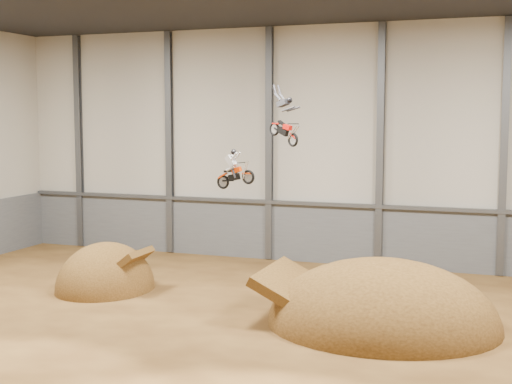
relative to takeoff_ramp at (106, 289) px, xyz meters
The scene contains 13 objects.
floor 9.97m from the takeoff_ramp, 29.22° to the right, with size 40.00×40.00×0.00m, color #482D13.
back_wall 15.08m from the takeoff_ramp, 49.37° to the left, with size 40.00×0.10×14.00m, color #B3AC9E.
lower_band_back 13.39m from the takeoff_ramp, 49.08° to the left, with size 39.80×0.18×3.50m, color #575A5F.
steel_rail 13.64m from the takeoff_ramp, 48.66° to the left, with size 39.80×0.35×0.20m, color #47494F.
steel_column_0 14.53m from the takeoff_ramp, 128.73° to the left, with size 0.40×0.36×13.90m, color #47494F.
steel_column_1 12.22m from the takeoff_ramp, 97.47° to the left, with size 0.40×0.36×13.90m, color #47494F.
steel_column_2 13.28m from the takeoff_ramp, 61.64° to the left, with size 0.40×0.36×13.90m, color #47494F.
steel_column_3 17.10m from the takeoff_ramp, 39.55° to the left, with size 0.40×0.36×13.90m, color #47494F.
steel_column_4 22.30m from the takeoff_ramp, 27.98° to the left, with size 0.40×0.36×13.90m, color #47494F.
takeoff_ramp is the anchor object (origin of this frame).
landing_ramp 14.33m from the takeoff_ramp, ahead, with size 9.68×8.56×5.58m, color #412910.
fmx_rider_a 10.32m from the takeoff_ramp, 12.45° to the right, with size 1.95×0.74×1.77m, color #E93901, non-canonical shape.
fmx_rider_b 12.93m from the takeoff_ramp, ahead, with size 2.53×0.72×2.17m, color #B51008, non-canonical shape.
Camera 1 is at (10.37, -25.74, 8.70)m, focal length 50.00 mm.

